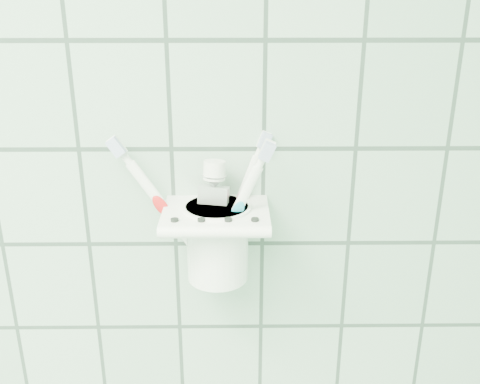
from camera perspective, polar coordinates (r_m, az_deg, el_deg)
The scene contains 6 objects.
holder_bracket at distance 0.68m, azimuth -2.58°, elevation -2.56°, with size 0.13×0.11×0.04m.
cup at distance 0.70m, azimuth -2.42°, elevation -5.06°, with size 0.09×0.09×0.10m.
toothbrush_pink at distance 0.68m, azimuth -3.31°, elevation -0.17°, with size 0.11×0.03×0.21m.
toothbrush_blue at distance 0.69m, azimuth -2.89°, elevation -0.61°, with size 0.07×0.03×0.19m.
toothbrush_orange at distance 0.67m, azimuth -3.80°, elevation -1.00°, with size 0.08×0.03×0.20m.
toothpaste_tube at distance 0.68m, azimuth -3.29°, elevation -2.01°, with size 0.05×0.04×0.15m.
Camera 1 is at (0.68, 0.53, 1.58)m, focal length 40.00 mm.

